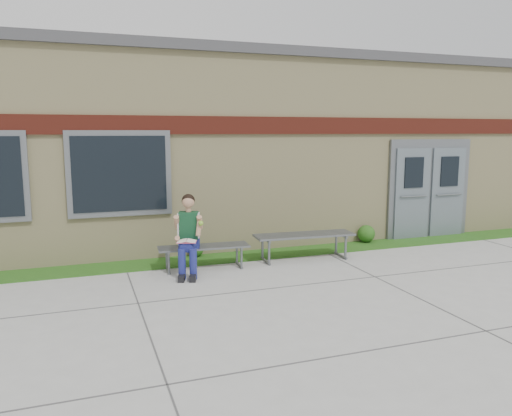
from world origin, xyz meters
name	(u,v)px	position (x,y,z in m)	size (l,w,h in m)	color
ground	(338,292)	(0.00, 0.00, 0.00)	(80.00, 80.00, 0.00)	#9E9E99
grass_strip	(276,253)	(0.00, 2.60, 0.01)	(16.00, 0.80, 0.02)	#1E5316
school_building	(228,146)	(0.00, 5.99, 2.10)	(16.20, 6.22, 4.20)	beige
bench_left	(204,251)	(-1.65, 2.00, 0.33)	(1.67, 0.57, 0.43)	slate
bench_right	(304,240)	(0.35, 2.00, 0.39)	(1.99, 0.67, 0.51)	slate
girl	(188,234)	(-1.97, 1.79, 0.71)	(0.59, 0.93, 1.39)	navy
shrub_mid	(196,249)	(-1.60, 2.85, 0.16)	(0.28, 0.28, 0.28)	#1E5316
shrub_east	(366,234)	(2.28, 2.85, 0.21)	(0.39, 0.39, 0.39)	#1E5316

